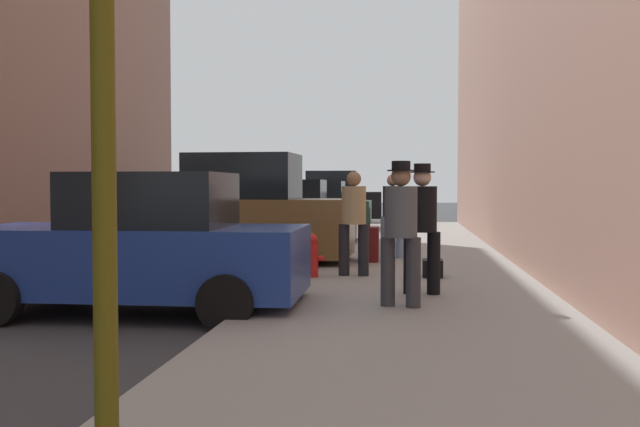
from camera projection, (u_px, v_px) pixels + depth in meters
The scene contains 13 objects.
sidewalk at pixel (408, 304), 9.34m from camera, with size 4.00×40.00×0.15m, color gray.
parked_blue_sedan at pixel (141, 247), 8.99m from camera, with size 4.22×2.11×1.79m.
parked_bronze_suv at pixel (236, 216), 13.99m from camera, with size 4.64×2.14×2.25m.
parked_silver_sedan at pixel (283, 214), 19.33m from camera, with size 4.21×2.08×1.79m.
parked_dark_green_sedan at pixel (312, 208), 25.19m from camera, with size 4.20×2.06×1.79m.
parked_black_suv at pixel (328, 200), 30.17m from camera, with size 4.67×2.20×2.25m.
fire_hydrant at pixel (311, 255), 11.53m from camera, with size 0.42×0.22×0.70m.
pedestrian_in_jeans at pixel (393, 211), 14.52m from camera, with size 0.53×0.49×1.71m.
pedestrian_with_beanie at pixel (401, 226), 8.66m from camera, with size 0.53×0.49×1.78m.
pedestrian_with_fedora at pixel (422, 222), 9.68m from camera, with size 0.51×0.43×1.78m.
pedestrian_in_tan_coat at pixel (354, 218), 11.66m from camera, with size 0.51×0.42×1.71m.
rolling_suitcase at pixel (370, 244), 13.92m from camera, with size 0.36×0.56×1.04m.
duffel_bag at pixel (433, 268), 11.55m from camera, with size 0.32×0.44×0.28m.
Camera 1 is at (5.99, -9.36, 1.63)m, focal length 40.00 mm.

